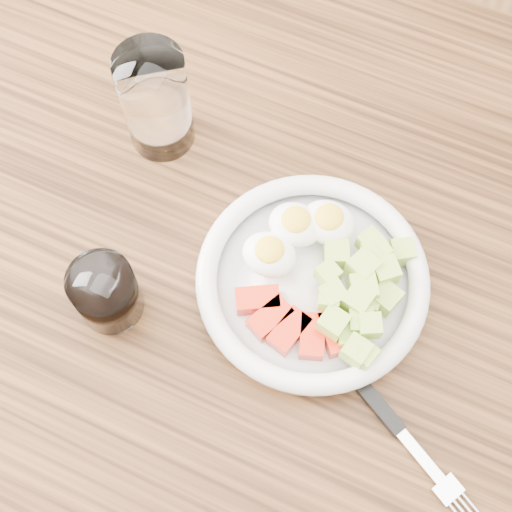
% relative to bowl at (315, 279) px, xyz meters
% --- Properties ---
extents(ground, '(4.00, 4.00, 0.00)m').
position_rel_bowl_xyz_m(ground, '(-0.05, -0.02, -0.79)').
color(ground, brown).
rests_on(ground, ground).
extents(dining_table, '(1.50, 0.90, 0.77)m').
position_rel_bowl_xyz_m(dining_table, '(-0.05, -0.02, -0.12)').
color(dining_table, brown).
rests_on(dining_table, ground).
extents(bowl, '(0.24, 0.24, 0.06)m').
position_rel_bowl_xyz_m(bowl, '(0.00, 0.00, 0.00)').
color(bowl, white).
rests_on(bowl, dining_table).
extents(fork, '(0.20, 0.12, 0.01)m').
position_rel_bowl_xyz_m(fork, '(0.11, -0.09, -0.02)').
color(fork, black).
rests_on(fork, dining_table).
extents(water_glass, '(0.07, 0.07, 0.13)m').
position_rel_bowl_xyz_m(water_glass, '(-0.23, 0.10, 0.04)').
color(water_glass, white).
rests_on(water_glass, dining_table).
extents(coffee_glass, '(0.07, 0.07, 0.07)m').
position_rel_bowl_xyz_m(coffee_glass, '(-0.18, -0.11, 0.01)').
color(coffee_glass, white).
rests_on(coffee_glass, dining_table).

